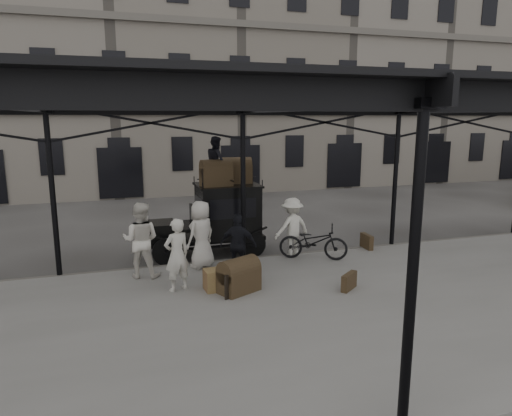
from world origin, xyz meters
The scene contains 18 objects.
ground centered at (0.00, 0.00, 0.00)m, with size 120.00×120.00×0.00m, color #383533.
platform centered at (0.00, -2.00, 0.07)m, with size 28.00×8.00×0.15m, color slate.
canopy centered at (0.00, -1.72, 4.60)m, with size 22.50×9.00×4.74m.
building_frontage centered at (0.00, 18.00, 7.00)m, with size 64.00×8.00×14.00m, color slate.
taxi centered at (-0.51, 3.13, 1.20)m, with size 3.65×1.55×2.18m.
porter_left centered at (-2.18, 0.01, 1.02)m, with size 0.64×0.42×1.75m, color beige.
porter_midleft centered at (-2.93, 1.24, 1.12)m, with size 0.95×0.74×1.95m, color silver.
porter_centre centered at (-1.32, 1.53, 1.07)m, with size 0.90×0.59×1.85m, color beige.
porter_official centered at (-0.53, 0.59, 0.97)m, with size 0.96×0.40×1.63m, color black.
porter_right centered at (1.44, 1.80, 1.02)m, with size 1.12×0.65×1.74m, color silver.
bicycle centered at (1.90, 1.30, 0.67)m, with size 0.69×1.97×1.03m, color black.
porter_roof centered at (-0.54, 3.03, 2.92)m, with size 0.72×0.56×1.47m, color black.
steamer_trunk_roof_near centered at (-0.59, 2.88, 2.51)m, with size 0.90×0.55×0.66m, color #41341E, non-canonical shape.
steamer_trunk_roof_far centered at (0.16, 3.33, 2.51)m, with size 0.91×0.56×0.67m, color #41341E, non-canonical shape.
steamer_trunk_platform centered at (-0.82, -0.52, 0.49)m, with size 0.94×0.57×0.69m, color #41341E, non-canonical shape.
wicker_hamper centered at (-1.28, -0.24, 0.40)m, with size 0.60×0.45×0.50m, color olive.
suitcase_upright centered at (3.96, 1.80, 0.38)m, with size 0.15×0.60×0.45m, color #41341E.
suitcase_flat centered at (1.73, -1.16, 0.35)m, with size 0.60×0.15×0.40m, color #41341E.
Camera 1 is at (-3.45, -10.37, 4.19)m, focal length 32.00 mm.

